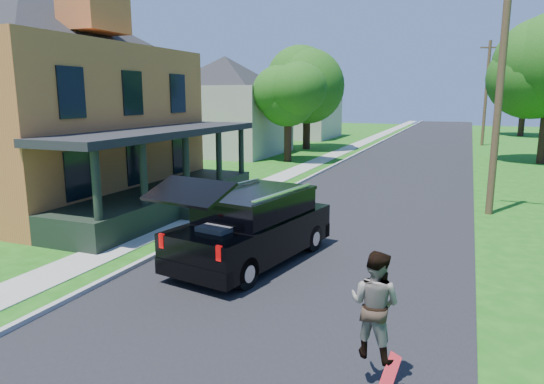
% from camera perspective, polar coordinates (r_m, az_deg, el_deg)
% --- Properties ---
extents(ground, '(140.00, 140.00, 0.00)m').
position_cam_1_polar(ground, '(10.53, 0.09, -12.84)').
color(ground, '#1A5611').
rests_on(ground, ground).
extents(street, '(8.00, 120.00, 0.02)m').
position_cam_1_polar(street, '(29.46, 14.81, 2.45)').
color(street, black).
rests_on(street, ground).
extents(curb, '(0.15, 120.00, 0.12)m').
position_cam_1_polar(curb, '(30.22, 7.17, 2.95)').
color(curb, '#9E9E99').
rests_on(curb, ground).
extents(sidewalk, '(1.30, 120.00, 0.03)m').
position_cam_1_polar(sidewalk, '(30.65, 4.37, 3.12)').
color(sidewalk, gray).
rests_on(sidewalk, ground).
extents(front_walk, '(6.50, 1.20, 0.03)m').
position_cam_1_polar(front_walk, '(20.31, -18.79, -1.60)').
color(front_walk, gray).
rests_on(front_walk, ground).
extents(main_house, '(15.56, 15.56, 10.10)m').
position_cam_1_polar(main_house, '(22.17, -26.25, 11.71)').
color(main_house, '#B87236').
rests_on(main_house, ground).
extents(neighbor_house_mid, '(12.78, 12.78, 8.30)m').
position_cam_1_polar(neighbor_house_mid, '(37.09, -5.50, 11.00)').
color(neighbor_house_mid, '#B8B2A3').
rests_on(neighbor_house_mid, ground).
extents(neighbor_house_far, '(12.78, 12.78, 8.30)m').
position_cam_1_polar(neighbor_house_far, '(51.82, 2.83, 11.08)').
color(neighbor_house_far, '#B8B2A3').
rests_on(neighbor_house_far, ground).
extents(black_suv, '(2.91, 5.63, 2.50)m').
position_cam_1_polar(black_suv, '(12.65, -2.30, -4.09)').
color(black_suv, black).
rests_on(black_suv, ground).
extents(skateboarder, '(0.92, 0.80, 1.62)m').
position_cam_1_polar(skateboarder, '(7.43, 11.99, -12.78)').
color(skateboarder, black).
rests_on(skateboarder, ground).
extents(skateboard, '(0.29, 0.61, 0.57)m').
position_cam_1_polar(skateboard, '(7.53, 13.52, -20.56)').
color(skateboard, red).
rests_on(skateboard, ground).
extents(tree_left_mid, '(5.33, 5.05, 7.27)m').
position_cam_1_polar(tree_left_mid, '(32.33, 1.86, 12.11)').
color(tree_left_mid, black).
rests_on(tree_left_mid, ground).
extents(tree_left_far, '(7.30, 7.02, 8.86)m').
position_cam_1_polar(tree_left_far, '(40.25, 4.11, 13.09)').
color(tree_left_far, black).
rests_on(tree_left_far, ground).
extents(tree_right_far, '(7.00, 6.99, 9.86)m').
position_cam_1_polar(tree_right_far, '(60.05, 27.68, 11.90)').
color(tree_right_far, black).
rests_on(tree_right_far, ground).
extents(utility_pole_near, '(1.61, 0.27, 8.36)m').
position_cam_1_polar(utility_pole_near, '(19.26, 25.17, 10.26)').
color(utility_pole_near, '#453020').
rests_on(utility_pole_near, ground).
extents(utility_pole_far, '(1.57, 0.59, 8.99)m').
position_cam_1_polar(utility_pole_far, '(46.91, 23.89, 10.69)').
color(utility_pole_far, '#453020').
rests_on(utility_pole_far, ground).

